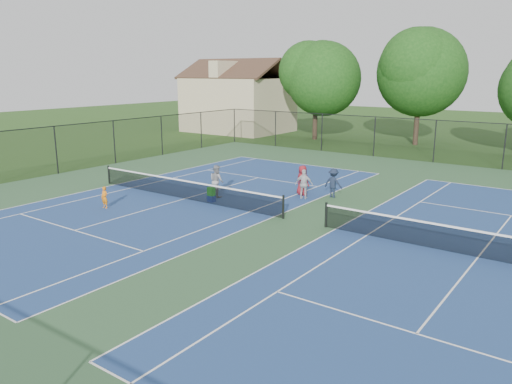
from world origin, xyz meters
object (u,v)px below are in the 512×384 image
Objects in this scene: ball_crate at (211,199)px; ball_hopper at (211,191)px; tree_back_b at (421,68)px; instructor at (217,181)px; clapboard_house at (238,102)px; bystander_c at (302,180)px; bystander_b at (333,183)px; bystander_a at (304,184)px; tree_back_a at (316,74)px; child_player at (105,197)px.

ball_hopper reaches higher than ball_crate.
tree_back_b is 6.07× the size of instructor.
clapboard_house is (-19.00, -1.00, -3.50)m from tree_back_b.
ball_hopper is (-2.94, -3.84, -0.26)m from bystander_c.
instructor is 1.11m from ball_hopper.
bystander_b is (4.94, 3.35, -0.07)m from instructor.
clapboard_house is 30.00m from bystander_a.
bystander_c is (10.39, -19.76, -5.25)m from tree_back_a.
ball_crate is at bearing -54.66° from clapboard_house.
bystander_b is at bearing -82.15° from tree_back_b.
tree_back_b is 22.56m from bystander_c.
clapboard_house reaches higher than ball_crate.
child_player is 9.73m from bystander_a.
bystander_c reaches higher than bystander_a.
clapboard_house is (-10.00, 1.00, -2.95)m from tree_back_a.
bystander_a is (20.88, -21.42, -2.33)m from clapboard_house.
clapboard_house is 7.09× the size of bystander_a.
tree_back_a is 6.08× the size of bystander_b.
bystander_c reaches higher than child_player.
ball_hopper is at bearing 61.61° from bystander_c.
ball_hopper is (0.46, -0.97, -0.30)m from instructor.
bystander_a is at bearing -61.96° from tree_back_a.
clapboard_house is 30.27m from ball_hopper.
ball_hopper is at bearing 133.95° from instructor.
ball_hopper is (-4.48, -4.33, -0.23)m from bystander_b.
bystander_a is 3.57× the size of ball_hopper.
bystander_c is (6.22, 7.71, 0.26)m from child_player.
child_player is (-4.83, -29.47, -6.07)m from tree_back_b.
ball_crate is (-2.94, -3.84, -0.63)m from bystander_c.
tree_back_b is 6.66× the size of bystander_b.
child_player is at bearing -99.32° from tree_back_b.
bystander_a is 0.83m from bystander_c.
ball_hopper is at bearing 22.45° from bystander_a.
ball_crate is 0.37m from ball_hopper.
tree_back_a reaches higher than bystander_b.
instructor reaches higher than ball_crate.
child_player reaches higher than ball_crate.
instructor is 1.27m from ball_crate.
clapboard_house reaches higher than bystander_c.
ball_hopper is (0.00, 0.00, 0.37)m from ball_crate.
tree_back_a is 23.73m from bystander_a.
child_player is at bearing 46.91° from bystander_b.
clapboard_house is 6.87× the size of bystander_c.
tree_back_b is at bearing -77.32° from bystander_c.
bystander_b reaches higher than child_player.
bystander_a is at bearing 42.81° from ball_hopper.
instructor is at bearing -94.66° from tree_back_b.
bystander_c is (-1.54, -0.48, 0.03)m from bystander_b.
tree_back_a reaches higher than ball_crate.
ball_hopper is (-3.43, -3.18, -0.23)m from bystander_a.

